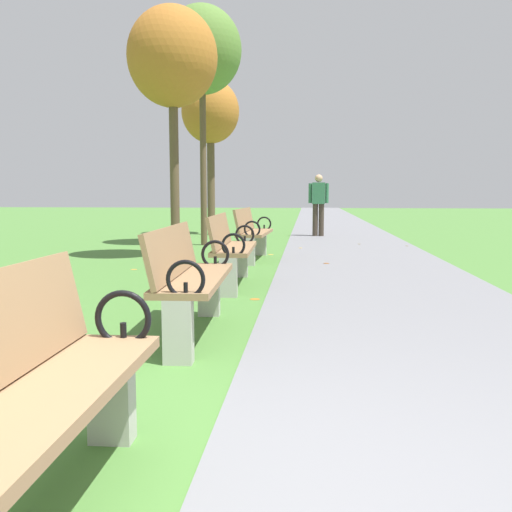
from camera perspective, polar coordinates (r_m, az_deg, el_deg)
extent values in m
cube|color=slate|center=(19.76, 8.07, 3.18)|extent=(2.77, 44.00, 0.02)
cube|color=#93704C|center=(2.03, -22.15, -14.06)|extent=(0.46, 1.60, 0.05)
cube|color=#B7B5AD|center=(2.75, -14.77, -13.79)|extent=(0.20, 0.12, 0.45)
torus|color=black|center=(2.65, -13.62, -6.32)|extent=(0.27, 0.03, 0.27)
cylinder|color=black|center=(2.66, -13.58, -8.00)|extent=(0.03, 0.03, 0.12)
cube|color=#93704C|center=(4.50, -6.27, -2.35)|extent=(0.50, 1.61, 0.05)
cube|color=#93704C|center=(4.51, -8.69, 0.51)|extent=(0.18, 1.60, 0.40)
cube|color=#B7B5AD|center=(3.84, -8.07, -7.76)|extent=(0.20, 0.13, 0.45)
cube|color=#B7B5AD|center=(5.27, -4.90, -3.79)|extent=(0.20, 0.13, 0.45)
torus|color=black|center=(3.74, -7.31, -2.43)|extent=(0.27, 0.04, 0.27)
cylinder|color=black|center=(3.75, -7.30, -3.64)|extent=(0.03, 0.03, 0.12)
torus|color=black|center=(5.22, -4.25, 0.18)|extent=(0.27, 0.04, 0.27)
cylinder|color=black|center=(5.23, -4.25, -0.69)|extent=(0.03, 0.03, 0.12)
cube|color=#93704C|center=(6.88, -2.20, 0.79)|extent=(0.49, 1.61, 0.05)
cube|color=#93704C|center=(6.89, -3.78, 2.66)|extent=(0.17, 1.60, 0.40)
cube|color=#B7B5AD|center=(6.19, -2.88, -2.21)|extent=(0.20, 0.13, 0.45)
cube|color=#B7B5AD|center=(7.64, -1.63, -0.51)|extent=(0.20, 0.13, 0.45)
torus|color=black|center=(6.11, -2.36, 1.14)|extent=(0.27, 0.04, 0.27)
cylinder|color=black|center=(6.12, -2.36, 0.39)|extent=(0.03, 0.03, 0.12)
torus|color=black|center=(7.62, -1.18, 2.23)|extent=(0.27, 0.04, 0.27)
cylinder|color=black|center=(7.63, -1.17, 1.63)|extent=(0.03, 0.03, 0.12)
cube|color=#93704C|center=(9.53, -0.08, 2.42)|extent=(0.52, 1.62, 0.05)
cube|color=#93704C|center=(9.55, -1.22, 3.78)|extent=(0.20, 1.60, 0.40)
cube|color=#B7B5AD|center=(8.83, -0.77, 0.45)|extent=(0.21, 0.13, 0.45)
cube|color=#B7B5AD|center=(10.28, 0.50, 1.33)|extent=(0.21, 0.13, 0.45)
torus|color=black|center=(8.77, -0.40, 2.80)|extent=(0.27, 0.04, 0.27)
cylinder|color=black|center=(8.77, -0.40, 2.28)|extent=(0.03, 0.03, 0.12)
torus|color=black|center=(10.27, 0.85, 3.36)|extent=(0.27, 0.04, 0.27)
cylinder|color=black|center=(10.27, 0.85, 2.92)|extent=(0.03, 0.03, 0.12)
cylinder|color=brown|center=(9.92, -8.45, 8.30)|extent=(0.16, 0.16, 2.95)
ellipsoid|color=#B26B28|center=(10.18, -8.65, 19.74)|extent=(1.56, 1.56, 1.71)
cylinder|color=brown|center=(12.33, -5.49, 9.57)|extent=(0.14, 0.14, 3.63)
ellipsoid|color=#5B8438|center=(12.68, -5.62, 20.51)|extent=(1.71, 1.71, 1.88)
cylinder|color=brown|center=(15.31, -4.68, 7.47)|extent=(0.21, 0.21, 2.81)
ellipsoid|color=#B26B28|center=(15.47, -4.75, 14.73)|extent=(1.57, 1.57, 1.72)
cylinder|color=#3D3328|center=(14.69, 6.79, 3.73)|extent=(0.14, 0.14, 0.85)
cylinder|color=#3D3328|center=(14.69, 6.16, 3.74)|extent=(0.14, 0.14, 0.85)
cube|color=#33724C|center=(14.67, 6.51, 6.49)|extent=(0.35, 0.23, 0.56)
sphere|color=tan|center=(14.67, 6.53, 8.01)|extent=(0.20, 0.20, 0.20)
cylinder|color=#33724C|center=(14.67, 7.37, 6.48)|extent=(0.09, 0.09, 0.52)
cylinder|color=#33724C|center=(14.67, 5.64, 6.50)|extent=(0.09, 0.09, 0.52)
cylinder|color=brown|center=(12.31, 15.36, 1.02)|extent=(0.08, 0.08, 0.00)
cylinder|color=gold|center=(10.41, 1.54, 0.16)|extent=(0.15, 0.15, 0.00)
cylinder|color=#93511E|center=(9.03, 7.31, -0.76)|extent=(0.13, 0.13, 0.00)
cylinder|color=#AD6B23|center=(12.19, -7.00, 1.06)|extent=(0.13, 0.13, 0.00)
cylinder|color=#AD6B23|center=(6.08, -0.11, -4.48)|extent=(0.14, 0.14, 0.00)
cylinder|color=gold|center=(11.69, -8.51, 0.80)|extent=(0.15, 0.15, 0.00)
cylinder|color=#AD6B23|center=(3.33, -16.75, -14.27)|extent=(0.08, 0.08, 0.00)
cylinder|color=brown|center=(12.51, 10.66, 1.23)|extent=(0.09, 0.09, 0.00)
cylinder|color=#BC842D|center=(8.60, -12.54, -1.36)|extent=(0.12, 0.12, 0.00)
cylinder|color=gold|center=(11.46, 4.64, 0.84)|extent=(0.09, 0.09, 0.00)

